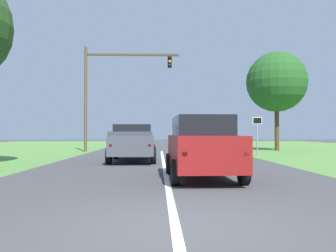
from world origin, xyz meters
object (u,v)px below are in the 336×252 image
Objects in this scene: pickup_truck_lead at (133,142)px; oak_tree_right at (277,82)px; red_suv_near at (202,146)px; keep_moving_sign at (257,130)px; traffic_light at (109,83)px.

oak_tree_right is at bearing 43.59° from pickup_truck_lead.
red_suv_near is at bearing -68.38° from pickup_truck_lead.
pickup_truck_lead is 0.67× the size of oak_tree_right.
keep_moving_sign is (4.88, 10.71, 0.61)m from red_suv_near.
keep_moving_sign reaches higher than red_suv_near.
oak_tree_right reaches higher than pickup_truck_lead.
pickup_truck_lead is at bearing -152.70° from keep_moving_sign.
traffic_light is at bearing 151.02° from keep_moving_sign.
pickup_truck_lead is 0.66× the size of traffic_light.
traffic_light reaches higher than keep_moving_sign.
red_suv_near is 0.83× the size of pickup_truck_lead.
oak_tree_right is (8.44, 17.40, 4.65)m from red_suv_near.
red_suv_near is 19.89m from oak_tree_right.
oak_tree_right is at bearing 61.97° from keep_moving_sign.
red_suv_near is 7.31m from pickup_truck_lead.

